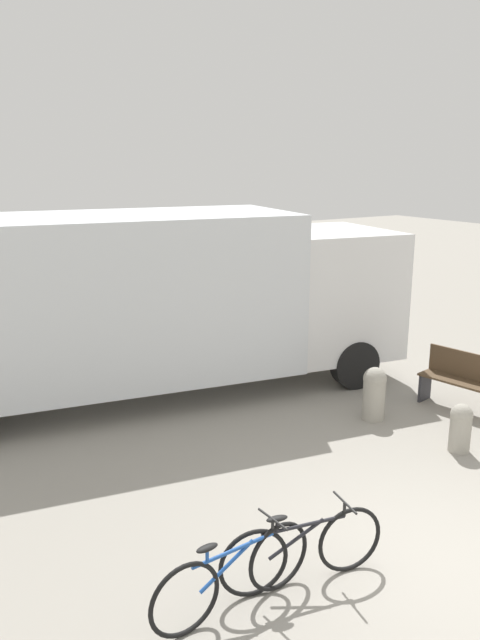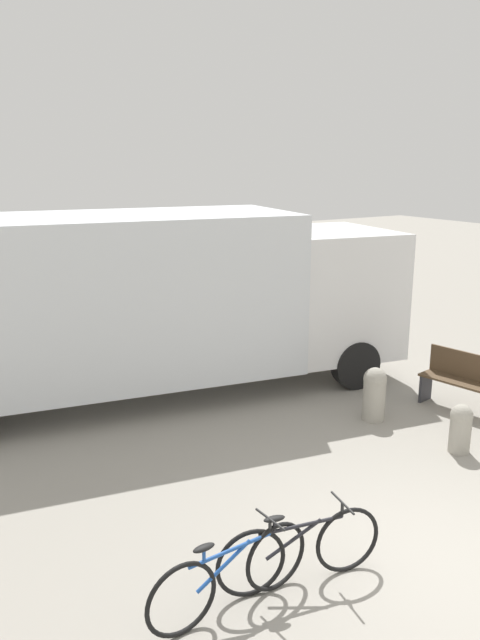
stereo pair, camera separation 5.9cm
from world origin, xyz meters
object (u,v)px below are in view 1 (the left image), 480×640
(delivery_truck, at_px, (131,299))
(bicycle_near, at_px, (234,575))
(bicycle_middle, at_px, (303,549))
(bollard_far_bench, at_px, (374,392))
(park_bench, at_px, (475,382))
(bollard_near_bench, at_px, (461,426))

(delivery_truck, bearing_deg, bicycle_near, -93.57)
(bicycle_middle, xyz_separation_m, bollard_far_bench, (3.44, 2.61, 0.09))
(park_bench, distance_m, bicycle_near, 6.11)
(bicycle_near, bearing_deg, bicycle_middle, -5.08)
(park_bench, bearing_deg, bollard_far_bench, 55.83)
(bicycle_near, height_order, bollard_far_bench, bollard_far_bench)
(delivery_truck, height_order, bicycle_middle, delivery_truck)
(park_bench, bearing_deg, bollard_near_bench, 110.89)
(park_bench, relative_size, bollard_far_bench, 2.11)
(delivery_truck, bearing_deg, park_bench, -30.08)
(bollard_far_bench, bearing_deg, park_bench, -23.64)
(delivery_truck, relative_size, bollard_far_bench, 11.24)
(bicycle_near, xyz_separation_m, bollard_near_bench, (4.47, 1.09, 0.01))
(delivery_truck, bearing_deg, bicycle_middle, -85.82)
(delivery_truck, xyz_separation_m, bicycle_middle, (-0.58, -5.66, -1.39))
(delivery_truck, height_order, bicycle_near, delivery_truck)
(bollard_far_bench, bearing_deg, bicycle_middle, -142.84)
(delivery_truck, distance_m, bicycle_middle, 5.85)
(delivery_truck, distance_m, park_bench, 5.93)
(bicycle_near, relative_size, bollard_near_bench, 2.45)
(bicycle_middle, bearing_deg, bollard_near_bench, 27.55)
(bollard_near_bench, bearing_deg, delivery_truck, 124.37)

